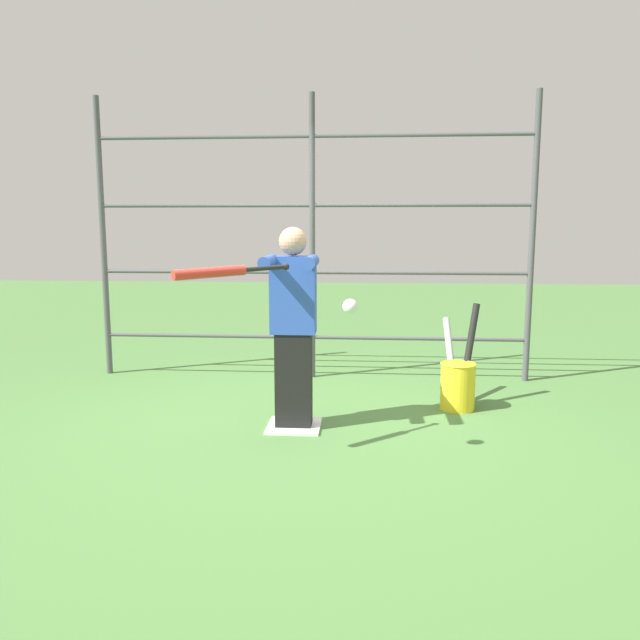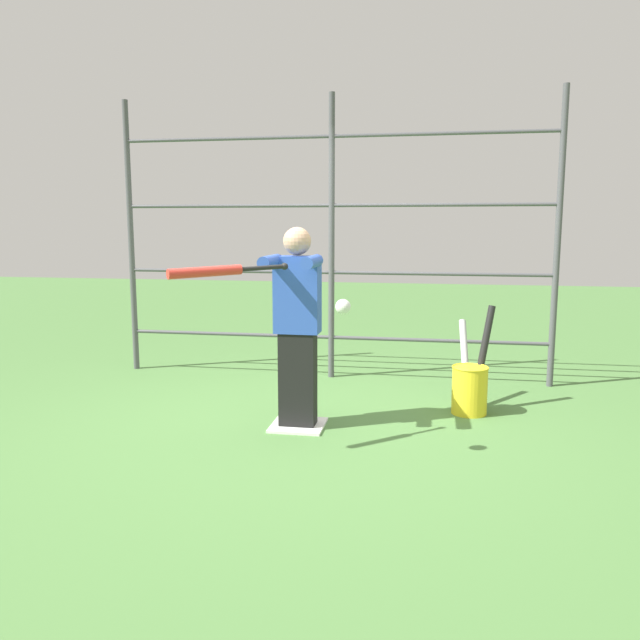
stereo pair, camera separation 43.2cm
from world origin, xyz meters
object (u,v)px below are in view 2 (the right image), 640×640
at_px(batter, 297,321).
at_px(softball_in_flight, 343,307).
at_px(bat_bucket, 470,385).
at_px(baseball_bat_swinging, 216,271).

bearing_deg(batter, softball_in_flight, 122.92).
bearing_deg(bat_bucket, softball_in_flight, 55.92).
xyz_separation_m(baseball_bat_swinging, softball_in_flight, (-0.81, -0.03, -0.21)).
bearing_deg(bat_bucket, batter, 25.10).
relative_size(baseball_bat_swinging, bat_bucket, 0.75).
height_order(baseball_bat_swinging, softball_in_flight, baseball_bat_swinging).
relative_size(batter, baseball_bat_swinging, 2.31).
bearing_deg(softball_in_flight, batter, -57.08).
xyz_separation_m(softball_in_flight, bat_bucket, (-0.87, -1.29, -0.79)).
bearing_deg(softball_in_flight, baseball_bat_swinging, 2.16).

